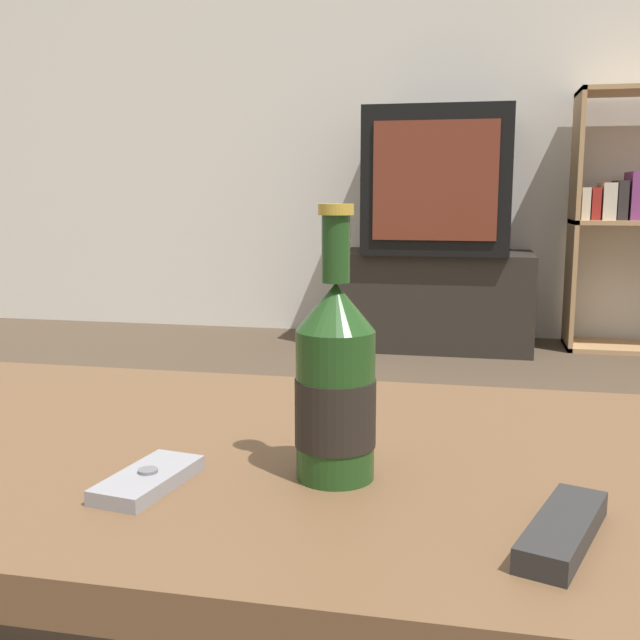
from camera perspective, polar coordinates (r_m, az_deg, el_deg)
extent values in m
cube|color=silver|center=(3.82, 8.46, 18.56)|extent=(8.00, 0.05, 2.60)
cube|color=brown|center=(0.83, -6.21, -10.65)|extent=(1.24, 0.61, 0.04)
cube|color=#28231E|center=(3.49, 8.79, 1.58)|extent=(0.86, 0.48, 0.44)
cube|color=black|center=(3.46, 9.02, 10.35)|extent=(0.63, 0.55, 0.63)
cube|color=maroon|center=(3.17, 8.75, 10.43)|extent=(0.51, 0.01, 0.49)
cube|color=tan|center=(3.58, 18.74, 7.11)|extent=(0.02, 0.30, 1.15)
cube|color=tan|center=(3.69, 22.74, -1.91)|extent=(0.60, 0.30, 0.02)
cube|color=beige|center=(3.58, 19.42, 8.36)|extent=(0.04, 0.21, 0.14)
cube|color=maroon|center=(3.59, 20.10, 8.32)|extent=(0.04, 0.21, 0.14)
cube|color=beige|center=(3.59, 20.99, 8.44)|extent=(0.06, 0.21, 0.16)
cube|color=#2D2828|center=(3.60, 21.84, 8.46)|extent=(0.04, 0.21, 0.17)
cube|color=#7F3875|center=(3.61, 22.84, 8.71)|extent=(0.06, 0.21, 0.21)
cylinder|color=#1E4219|center=(0.71, 1.18, -6.48)|extent=(0.07, 0.07, 0.14)
cylinder|color=black|center=(0.71, 1.18, -7.03)|extent=(0.08, 0.08, 0.06)
cone|color=#1E4219|center=(0.69, 1.20, 1.03)|extent=(0.07, 0.07, 0.04)
cylinder|color=#1E4219|center=(0.68, 1.22, 5.43)|extent=(0.03, 0.03, 0.06)
cylinder|color=#B79333|center=(0.68, 1.23, 8.43)|extent=(0.03, 0.03, 0.01)
cube|color=gray|center=(0.72, -12.96, -11.76)|extent=(0.07, 0.12, 0.01)
cylinder|color=slate|center=(0.72, -12.98, -11.13)|extent=(0.02, 0.02, 0.00)
cube|color=#282828|center=(0.63, 18.03, -14.97)|extent=(0.08, 0.15, 0.02)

